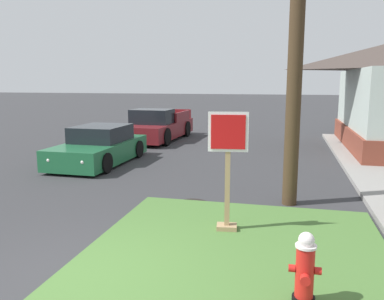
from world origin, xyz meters
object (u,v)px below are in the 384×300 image
fire_hydrant (305,270)px  parked_sedan_green (100,147)px  pickup_truck_maroon (157,127)px  stop_sign (228,174)px  manhole_cover (193,203)px

fire_hydrant → parked_sedan_green: bearing=130.6°
parked_sedan_green → pickup_truck_maroon: (0.21, 5.46, 0.07)m
stop_sign → parked_sedan_green: 7.30m
fire_hydrant → stop_sign: bearing=120.1°
parked_sedan_green → pickup_truck_maroon: 5.46m
pickup_truck_maroon → fire_hydrant: bearing=-64.5°
stop_sign → manhole_cover: (-1.01, 1.57, -1.09)m
fire_hydrant → pickup_truck_maroon: pickup_truck_maroon is taller
pickup_truck_maroon → parked_sedan_green: bearing=-92.2°
parked_sedan_green → fire_hydrant: bearing=-49.4°
fire_hydrant → stop_sign: (-1.26, 2.17, 0.60)m
stop_sign → pickup_truck_maroon: (-4.87, 10.67, -0.48)m
manhole_cover → parked_sedan_green: (-4.07, 3.64, 0.53)m
stop_sign → pickup_truck_maroon: stop_sign is taller
fire_hydrant → stop_sign: stop_sign is taller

